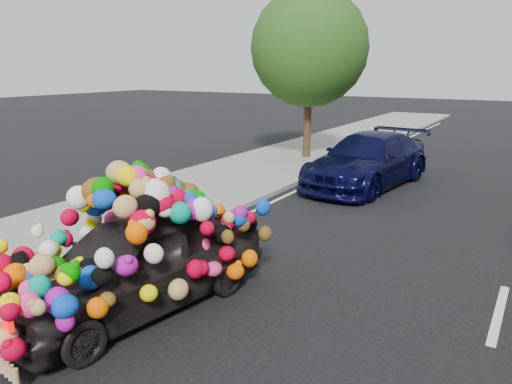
% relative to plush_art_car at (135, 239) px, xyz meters
% --- Properties ---
extents(ground, '(100.00, 100.00, 0.00)m').
position_rel_plush_art_car_xyz_m(ground, '(0.91, 2.41, -1.03)').
color(ground, black).
rests_on(ground, ground).
extents(sidewalk, '(4.00, 60.00, 0.12)m').
position_rel_plush_art_car_xyz_m(sidewalk, '(-3.39, 2.41, -0.97)').
color(sidewalk, gray).
rests_on(sidewalk, ground).
extents(kerb, '(0.15, 60.00, 0.13)m').
position_rel_plush_art_car_xyz_m(kerb, '(-1.44, 2.41, -0.97)').
color(kerb, gray).
rests_on(kerb, ground).
extents(lane_markings, '(6.00, 50.00, 0.01)m').
position_rel_plush_art_car_xyz_m(lane_markings, '(4.51, 2.41, -1.03)').
color(lane_markings, silver).
rests_on(lane_markings, ground).
extents(tree_near_sidewalk, '(4.20, 4.20, 6.13)m').
position_rel_plush_art_car_xyz_m(tree_near_sidewalk, '(-2.89, 11.91, 2.99)').
color(tree_near_sidewalk, '#332114').
rests_on(tree_near_sidewalk, ground).
extents(plush_art_car, '(2.68, 4.52, 2.03)m').
position_rel_plush_art_car_xyz_m(plush_art_car, '(0.00, 0.00, 0.00)').
color(plush_art_car, black).
rests_on(plush_art_car, ground).
extents(navy_sedan, '(2.76, 5.42, 1.51)m').
position_rel_plush_art_car_xyz_m(navy_sedan, '(0.38, 9.03, -0.28)').
color(navy_sedan, black).
rests_on(navy_sedan, ground).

